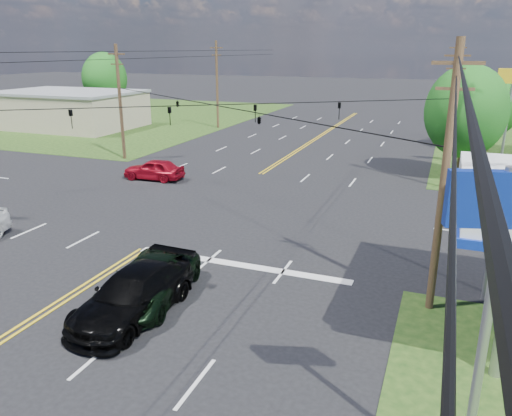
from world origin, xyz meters
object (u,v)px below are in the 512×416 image
at_px(tree_far_l, 105,78).
at_px(suv_black, 133,295).
at_px(pole_se, 444,179).
at_px(pole_ne, 450,115).
at_px(pickup_dkgreen, 148,282).
at_px(pole_nw, 120,101).
at_px(pole_right_far, 453,90).
at_px(polesign_se, 498,252).
at_px(tree_right_b, 493,105).
at_px(pole_left_far, 217,84).
at_px(tree_right_a, 466,112).
at_px(retail_nw, 69,110).

bearing_deg(tree_far_l, suv_black, -52.21).
bearing_deg(pole_se, pole_ne, 90.00).
height_order(pickup_dkgreen, suv_black, suv_black).
bearing_deg(suv_black, pole_nw, 127.99).
distance_m(pole_se, pole_right_far, 37.00).
bearing_deg(polesign_se, tree_right_b, 86.57).
bearing_deg(pole_nw, suv_black, -54.13).
relative_size(pole_right_far, tree_right_b, 1.41).
xyz_separation_m(tree_right_b, suv_black, (-13.33, -37.36, -3.39)).
relative_size(pole_left_far, tree_right_b, 1.41).
distance_m(pole_ne, tree_far_l, 50.54).
relative_size(tree_far_l, pickup_dkgreen, 1.59).
distance_m(tree_right_a, pickup_dkgreen, 26.88).
height_order(pole_se, suv_black, pole_se).
bearing_deg(pole_se, tree_right_b, 83.95).
relative_size(tree_right_b, tree_far_l, 0.81).
xyz_separation_m(pickup_dkgreen, suv_black, (0.17, -1.18, 0.06)).
xyz_separation_m(pole_right_far, pickup_dkgreen, (-10.00, -40.18, -4.40)).
xyz_separation_m(pole_ne, tree_far_l, (-45.00, 23.00, 0.28)).
bearing_deg(pole_ne, tree_right_a, 71.57).
distance_m(pole_ne, pole_left_far, 32.20).
bearing_deg(pole_nw, pole_se, -34.70).
relative_size(suv_black, polesign_se, 0.79).
distance_m(pole_se, tree_far_l, 60.88).
distance_m(pole_nw, tree_right_a, 27.17).
height_order(pole_right_far, polesign_se, pole_right_far).
bearing_deg(suv_black, tree_right_a, 68.99).
bearing_deg(pole_ne, pole_right_far, 90.00).
relative_size(pole_se, pole_right_far, 0.95).
height_order(pole_nw, pole_right_far, pole_right_far).
distance_m(retail_nw, tree_right_b, 46.60).
height_order(tree_right_b, polesign_se, polesign_se).
distance_m(retail_nw, tree_right_a, 45.21).
bearing_deg(pickup_dkgreen, pole_right_far, 68.67).
distance_m(pole_left_far, tree_far_l, 19.42).
bearing_deg(pickup_dkgreen, pole_nw, 119.72).
distance_m(tree_right_a, tree_far_l, 50.16).
bearing_deg(tree_right_a, tree_right_b, 78.23).
bearing_deg(tree_right_b, polesign_se, -93.43).
xyz_separation_m(tree_far_l, polesign_se, (46.04, -49.02, 0.35)).
height_order(pole_right_far, tree_right_b, pole_right_far).
bearing_deg(retail_nw, pole_se, -35.79).
height_order(pole_left_far, polesign_se, pole_left_far).
distance_m(pole_se, tree_right_b, 33.19).
height_order(pole_right_far, suv_black, pole_right_far).
distance_m(pole_se, polesign_se, 8.11).
relative_size(tree_right_a, suv_black, 1.44).
height_order(tree_right_b, suv_black, tree_right_b).
bearing_deg(polesign_se, tree_right_a, 90.08).
xyz_separation_m(suv_black, polesign_se, (10.88, -3.66, 4.72)).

